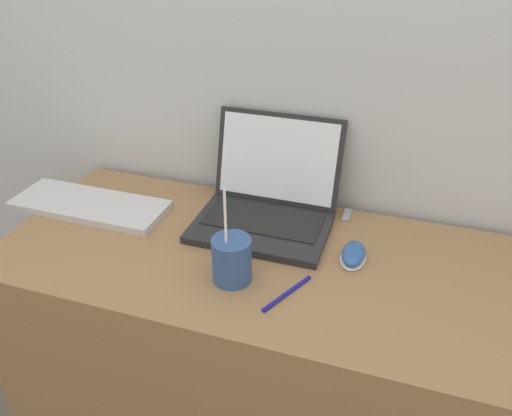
{
  "coord_description": "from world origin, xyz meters",
  "views": [
    {
      "loc": [
        0.25,
        -0.64,
        1.42
      ],
      "look_at": [
        -0.08,
        0.34,
        0.79
      ],
      "focal_mm": 35.0,
      "sensor_mm": 36.0,
      "label": 1
    }
  ],
  "objects_px": {
    "external_keyboard": "(90,205)",
    "usb_stick": "(347,215)",
    "laptop": "(267,201)",
    "pen": "(287,293)",
    "drink_cup": "(232,259)",
    "computer_mouse": "(354,254)"
  },
  "relations": [
    {
      "from": "external_keyboard",
      "to": "usb_stick",
      "type": "relative_size",
      "value": 7.2
    },
    {
      "from": "laptop",
      "to": "external_keyboard",
      "type": "height_order",
      "value": "laptop"
    },
    {
      "from": "external_keyboard",
      "to": "usb_stick",
      "type": "distance_m",
      "value": 0.71
    },
    {
      "from": "external_keyboard",
      "to": "pen",
      "type": "relative_size",
      "value": 3.06
    },
    {
      "from": "external_keyboard",
      "to": "pen",
      "type": "bearing_deg",
      "value": -16.24
    },
    {
      "from": "drink_cup",
      "to": "computer_mouse",
      "type": "height_order",
      "value": "drink_cup"
    },
    {
      "from": "external_keyboard",
      "to": "pen",
      "type": "xyz_separation_m",
      "value": [
        0.62,
        -0.18,
        -0.01
      ]
    },
    {
      "from": "computer_mouse",
      "to": "laptop",
      "type": "bearing_deg",
      "value": 157.12
    },
    {
      "from": "drink_cup",
      "to": "external_keyboard",
      "type": "relative_size",
      "value": 0.53
    },
    {
      "from": "computer_mouse",
      "to": "usb_stick",
      "type": "height_order",
      "value": "computer_mouse"
    },
    {
      "from": "computer_mouse",
      "to": "drink_cup",
      "type": "bearing_deg",
      "value": -147.1
    },
    {
      "from": "drink_cup",
      "to": "usb_stick",
      "type": "height_order",
      "value": "drink_cup"
    },
    {
      "from": "laptop",
      "to": "external_keyboard",
      "type": "xyz_separation_m",
      "value": [
        -0.48,
        -0.1,
        -0.05
      ]
    },
    {
      "from": "external_keyboard",
      "to": "pen",
      "type": "height_order",
      "value": "external_keyboard"
    },
    {
      "from": "drink_cup",
      "to": "external_keyboard",
      "type": "height_order",
      "value": "drink_cup"
    },
    {
      "from": "computer_mouse",
      "to": "pen",
      "type": "bearing_deg",
      "value": -123.52
    },
    {
      "from": "laptop",
      "to": "computer_mouse",
      "type": "height_order",
      "value": "laptop"
    },
    {
      "from": "usb_stick",
      "to": "pen",
      "type": "bearing_deg",
      "value": -100.94
    },
    {
      "from": "pen",
      "to": "external_keyboard",
      "type": "bearing_deg",
      "value": 163.76
    },
    {
      "from": "computer_mouse",
      "to": "usb_stick",
      "type": "bearing_deg",
      "value": 103.69
    },
    {
      "from": "pen",
      "to": "computer_mouse",
      "type": "bearing_deg",
      "value": 56.48
    },
    {
      "from": "computer_mouse",
      "to": "usb_stick",
      "type": "distance_m",
      "value": 0.19
    }
  ]
}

